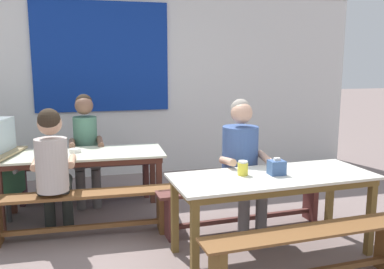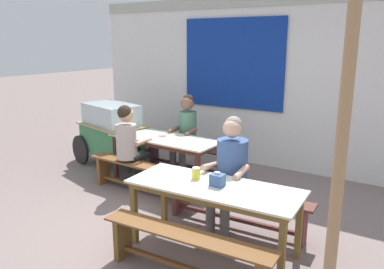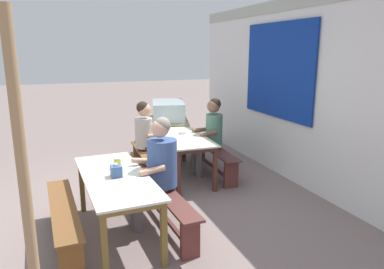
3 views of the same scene
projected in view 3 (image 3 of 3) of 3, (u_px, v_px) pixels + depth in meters
The scene contains 16 objects.
ground_plane at pixel (117, 207), 4.99m from camera, with size 40.00×40.00×0.00m, color slate.
backdrop_wall at pixel (300, 88), 5.66m from camera, with size 6.96×0.23×2.93m.
dining_table_far at pixel (181, 139), 6.05m from camera, with size 1.78×0.77×0.73m.
dining_table_near at pixel (116, 182), 4.11m from camera, with size 1.83×0.79×0.73m.
bench_far_back at pixel (213, 157), 6.31m from camera, with size 1.74×0.33×0.46m.
bench_far_front at pixel (148, 162), 5.95m from camera, with size 1.80×0.32×0.46m.
bench_near_back at pixel (164, 201), 4.41m from camera, with size 1.84×0.33×0.46m.
bench_near_front at pixel (64, 220), 3.96m from camera, with size 1.74×0.35×0.46m.
food_cart at pixel (168, 124), 7.29m from camera, with size 1.66×1.08×1.12m.
person_center_facing at pixel (210, 131), 6.16m from camera, with size 0.41×0.53×1.33m.
person_left_back_turned at pixel (148, 133), 6.10m from camera, with size 0.42×0.54×1.29m.
person_right_near_table at pixel (158, 165), 4.34m from camera, with size 0.47×0.58×1.35m.
tissue_box at pixel (116, 171), 4.05m from camera, with size 0.14×0.12×0.15m.
condiment_jar at pixel (117, 163), 4.34m from camera, with size 0.09×0.09×0.13m.
soup_bowl at pixel (182, 133), 6.11m from camera, with size 0.12×0.12×0.04m, color silver.
wooden_support_post at pixel (25, 187), 2.48m from camera, with size 0.08×0.08×2.41m, color #A27E57.
Camera 3 is at (4.70, -0.66, 2.12)m, focal length 33.77 mm.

